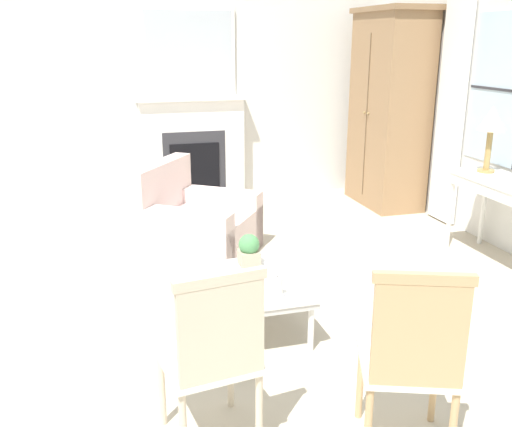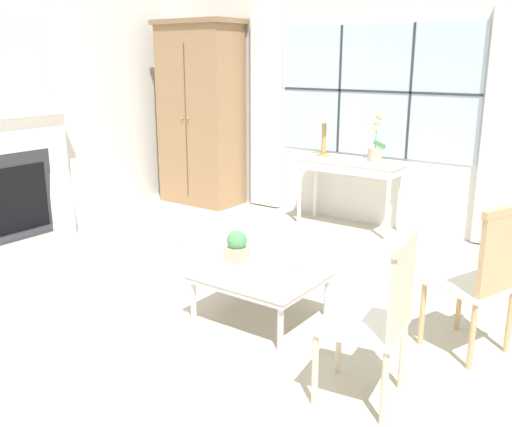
{
  "view_description": "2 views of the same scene",
  "coord_description": "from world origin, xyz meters",
  "px_view_note": "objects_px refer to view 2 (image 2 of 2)",
  "views": [
    {
      "loc": [
        3.87,
        -0.68,
        1.93
      ],
      "look_at": [
        0.24,
        0.35,
        0.78
      ],
      "focal_mm": 40.0,
      "sensor_mm": 36.0,
      "label": 1
    },
    {
      "loc": [
        2.63,
        -2.87,
        1.84
      ],
      "look_at": [
        0.21,
        0.51,
        0.7
      ],
      "focal_mm": 40.0,
      "sensor_mm": 36.0,
      "label": 2
    }
  ],
  "objects_px": {
    "fireplace": "(12,163)",
    "accent_chair_wooden": "(381,311)",
    "potted_orchid": "(376,143)",
    "armchair_upholstered": "(109,248)",
    "table_lamp": "(325,115)",
    "potted_plant_small": "(237,246)",
    "pillar_candle": "(302,267)",
    "armoire": "(201,114)",
    "side_chair_wooden": "(484,272)",
    "coffee_table": "(261,276)",
    "console_table": "(350,168)"
  },
  "relations": [
    {
      "from": "armoire",
      "to": "side_chair_wooden",
      "type": "bearing_deg",
      "value": -26.61
    },
    {
      "from": "potted_orchid",
      "to": "pillar_candle",
      "type": "xyz_separation_m",
      "value": [
        0.55,
        -2.38,
        -0.54
      ]
    },
    {
      "from": "potted_orchid",
      "to": "side_chair_wooden",
      "type": "height_order",
      "value": "potted_orchid"
    },
    {
      "from": "side_chair_wooden",
      "to": "accent_chair_wooden",
      "type": "distance_m",
      "value": 0.91
    },
    {
      "from": "armchair_upholstered",
      "to": "side_chair_wooden",
      "type": "bearing_deg",
      "value": 9.51
    },
    {
      "from": "table_lamp",
      "to": "coffee_table",
      "type": "height_order",
      "value": "table_lamp"
    },
    {
      "from": "accent_chair_wooden",
      "to": "potted_plant_small",
      "type": "xyz_separation_m",
      "value": [
        -1.38,
        0.54,
        -0.05
      ]
    },
    {
      "from": "armoire",
      "to": "side_chair_wooden",
      "type": "xyz_separation_m",
      "value": [
        4.07,
        -2.04,
        -0.59
      ]
    },
    {
      "from": "pillar_candle",
      "to": "table_lamp",
      "type": "bearing_deg",
      "value": 116.25
    },
    {
      "from": "side_chair_wooden",
      "to": "accent_chair_wooden",
      "type": "relative_size",
      "value": 1.04
    },
    {
      "from": "fireplace",
      "to": "accent_chair_wooden",
      "type": "xyz_separation_m",
      "value": [
        4.46,
        -0.67,
        -0.22
      ]
    },
    {
      "from": "side_chair_wooden",
      "to": "coffee_table",
      "type": "distance_m",
      "value": 1.49
    },
    {
      "from": "console_table",
      "to": "table_lamp",
      "type": "height_order",
      "value": "table_lamp"
    },
    {
      "from": "console_table",
      "to": "coffee_table",
      "type": "relative_size",
      "value": 1.35
    },
    {
      "from": "fireplace",
      "to": "accent_chair_wooden",
      "type": "relative_size",
      "value": 2.37
    },
    {
      "from": "potted_orchid",
      "to": "side_chair_wooden",
      "type": "distance_m",
      "value": 2.72
    },
    {
      "from": "armoire",
      "to": "accent_chair_wooden",
      "type": "bearing_deg",
      "value": -37.6
    },
    {
      "from": "console_table",
      "to": "potted_orchid",
      "type": "distance_m",
      "value": 0.4
    },
    {
      "from": "potted_orchid",
      "to": "side_chair_wooden",
      "type": "relative_size",
      "value": 0.54
    },
    {
      "from": "armchair_upholstered",
      "to": "pillar_candle",
      "type": "xyz_separation_m",
      "value": [
        1.79,
        0.21,
        0.16
      ]
    },
    {
      "from": "potted_plant_small",
      "to": "side_chair_wooden",
      "type": "bearing_deg",
      "value": 10.61
    },
    {
      "from": "potted_orchid",
      "to": "armchair_upholstered",
      "type": "distance_m",
      "value": 2.96
    },
    {
      "from": "fireplace",
      "to": "side_chair_wooden",
      "type": "bearing_deg",
      "value": 2.21
    },
    {
      "from": "console_table",
      "to": "coffee_table",
      "type": "bearing_deg",
      "value": -77.52
    },
    {
      "from": "pillar_candle",
      "to": "potted_plant_small",
      "type": "bearing_deg",
      "value": -176.05
    },
    {
      "from": "accent_chair_wooden",
      "to": "coffee_table",
      "type": "bearing_deg",
      "value": 157.04
    },
    {
      "from": "armoire",
      "to": "side_chair_wooden",
      "type": "height_order",
      "value": "armoire"
    },
    {
      "from": "coffee_table",
      "to": "potted_orchid",
      "type": "bearing_deg",
      "value": 96.2
    },
    {
      "from": "table_lamp",
      "to": "side_chair_wooden",
      "type": "bearing_deg",
      "value": -42.25
    },
    {
      "from": "fireplace",
      "to": "accent_chair_wooden",
      "type": "height_order",
      "value": "fireplace"
    },
    {
      "from": "fireplace",
      "to": "armchair_upholstered",
      "type": "relative_size",
      "value": 1.76
    },
    {
      "from": "console_table",
      "to": "coffee_table",
      "type": "xyz_separation_m",
      "value": [
        0.55,
        -2.47,
        -0.35
      ]
    },
    {
      "from": "armoire",
      "to": "pillar_candle",
      "type": "height_order",
      "value": "armoire"
    },
    {
      "from": "accent_chair_wooden",
      "to": "potted_plant_small",
      "type": "distance_m",
      "value": 1.48
    },
    {
      "from": "potted_orchid",
      "to": "potted_plant_small",
      "type": "distance_m",
      "value": 2.46
    },
    {
      "from": "armchair_upholstered",
      "to": "potted_plant_small",
      "type": "relative_size",
      "value": 5.61
    },
    {
      "from": "armchair_upholstered",
      "to": "accent_chair_wooden",
      "type": "distance_m",
      "value": 2.67
    },
    {
      "from": "console_table",
      "to": "potted_plant_small",
      "type": "relative_size",
      "value": 4.9
    },
    {
      "from": "armoire",
      "to": "potted_plant_small",
      "type": "relative_size",
      "value": 9.83
    },
    {
      "from": "fireplace",
      "to": "table_lamp",
      "type": "height_order",
      "value": "fireplace"
    },
    {
      "from": "armchair_upholstered",
      "to": "coffee_table",
      "type": "distance_m",
      "value": 1.52
    },
    {
      "from": "table_lamp",
      "to": "potted_plant_small",
      "type": "bearing_deg",
      "value": -75.45
    },
    {
      "from": "side_chair_wooden",
      "to": "fireplace",
      "type": "bearing_deg",
      "value": -177.79
    },
    {
      "from": "armoire",
      "to": "potted_orchid",
      "type": "distance_m",
      "value": 2.39
    },
    {
      "from": "table_lamp",
      "to": "pillar_candle",
      "type": "relative_size",
      "value": 4.32
    },
    {
      "from": "table_lamp",
      "to": "side_chair_wooden",
      "type": "relative_size",
      "value": 0.6
    },
    {
      "from": "table_lamp",
      "to": "armoire",
      "type": "bearing_deg",
      "value": -177.93
    },
    {
      "from": "pillar_candle",
      "to": "accent_chair_wooden",
      "type": "bearing_deg",
      "value": -34.87
    },
    {
      "from": "accent_chair_wooden",
      "to": "coffee_table",
      "type": "relative_size",
      "value": 1.14
    },
    {
      "from": "fireplace",
      "to": "armoire",
      "type": "distance_m",
      "value": 2.36
    }
  ]
}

